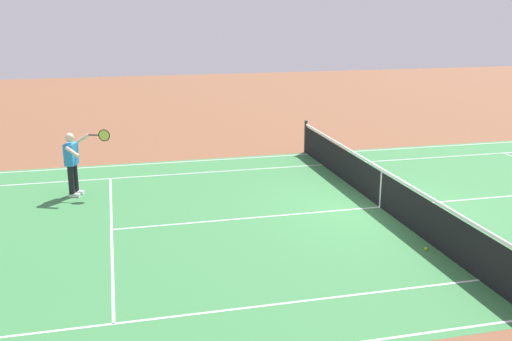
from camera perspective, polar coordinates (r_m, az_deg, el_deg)
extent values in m
plane|color=brown|center=(14.78, 11.88, -3.48)|extent=(60.00, 60.00, 0.00)
cube|color=#387A42|center=(14.78, 11.88, -3.47)|extent=(24.20, 11.40, 0.00)
cube|color=white|center=(19.67, 5.06, 1.58)|extent=(23.80, 0.05, 0.01)
cube|color=white|center=(18.40, 6.44, 0.56)|extent=(23.80, 0.05, 0.01)
cube|color=white|center=(11.50, 20.76, -9.84)|extent=(23.80, 0.05, 0.01)
cube|color=white|center=(13.42, -13.76, -5.56)|extent=(0.05, 8.22, 0.01)
cube|color=white|center=(14.78, 11.88, -3.46)|extent=(12.80, 0.05, 0.01)
cylinder|color=#2D2D33|center=(19.83, 4.82, 3.29)|extent=(0.10, 0.10, 1.08)
cube|color=black|center=(14.65, 11.98, -1.84)|extent=(0.02, 11.60, 0.88)
cube|color=white|center=(14.51, 12.09, 0.08)|extent=(0.04, 11.60, 0.06)
cube|color=white|center=(14.65, 11.98, -1.84)|extent=(0.04, 0.06, 0.88)
cylinder|color=black|center=(15.84, -17.41, -0.88)|extent=(0.15, 0.15, 0.74)
cube|color=white|center=(15.93, -17.09, -2.28)|extent=(0.30, 0.20, 0.09)
cylinder|color=black|center=(16.05, -17.05, -0.64)|extent=(0.15, 0.15, 0.74)
cube|color=white|center=(16.14, -16.75, -2.03)|extent=(0.30, 0.20, 0.09)
cube|color=#2884D1|center=(15.78, -17.42, 1.51)|extent=(0.36, 0.44, 0.56)
sphere|color=beige|center=(15.69, -17.54, 3.05)|extent=(0.23, 0.23, 0.23)
cylinder|color=beige|center=(15.43, -17.29, 1.71)|extent=(0.37, 0.33, 0.26)
cylinder|color=beige|center=(15.88, -16.52, 2.90)|extent=(0.42, 0.11, 0.30)
cylinder|color=#232326|center=(15.79, -15.42, 3.32)|extent=(0.27, 0.14, 0.04)
torus|color=#232326|center=(15.68, -14.44, 3.30)|extent=(0.30, 0.14, 0.31)
cylinder|color=#C6D84C|center=(15.68, -14.44, 3.30)|extent=(0.25, 0.10, 0.27)
sphere|color=#CCE01E|center=(12.47, 16.09, -7.26)|extent=(0.07, 0.07, 0.07)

